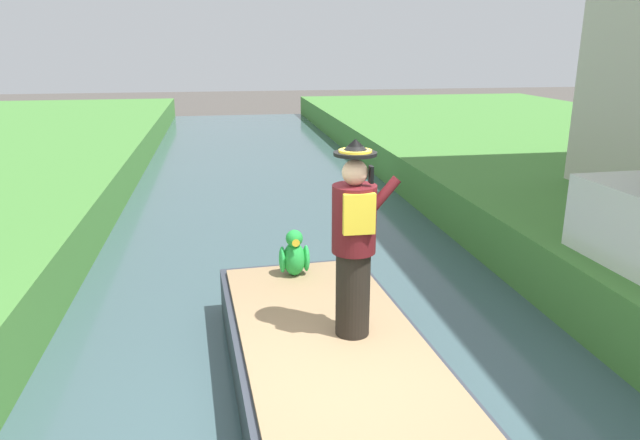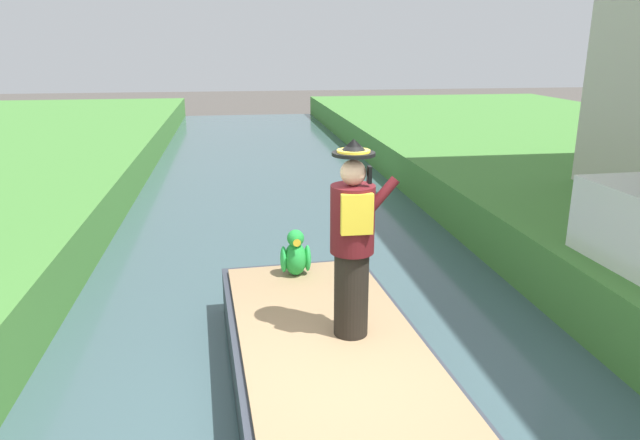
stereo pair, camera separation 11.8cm
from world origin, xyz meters
name	(u,v)px [view 2 (the right image)]	position (x,y,z in m)	size (l,w,h in m)	color
canal_water	(340,438)	(0.00, 0.00, 0.05)	(5.91, 48.00, 0.10)	#3D565B
boat	(329,367)	(0.00, 0.60, 0.40)	(2.04, 4.30, 0.61)	#333842
person_pirate	(353,241)	(0.22, 0.65, 1.64)	(0.61, 0.42, 1.85)	black
parrot_plush	(295,255)	(-0.14, 2.19, 0.95)	(0.36, 0.35, 0.57)	green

